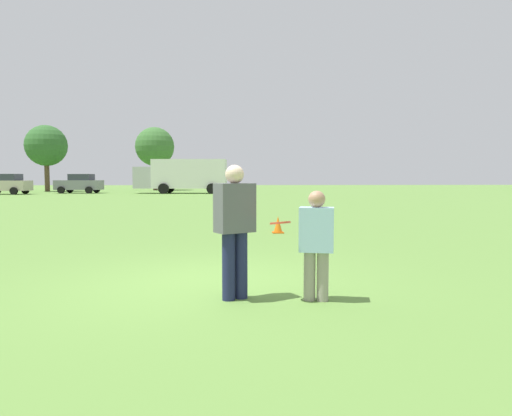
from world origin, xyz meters
name	(u,v)px	position (x,y,z in m)	size (l,w,h in m)	color
ground_plane	(205,283)	(0.00, 0.00, 0.00)	(154.25, 154.25, 0.00)	#608C3D
player_thrower	(235,224)	(0.44, -0.94, 1.00)	(0.57, 0.48, 1.77)	#1E234C
player_defender	(316,240)	(1.50, -1.07, 0.80)	(0.49, 0.34, 1.43)	gray
frisbee	(280,223)	(1.03, -1.08, 1.02)	(0.27, 0.27, 0.07)	#E54C33
traffic_cone	(278,225)	(1.70, 6.13, 0.23)	(0.32, 0.32, 0.48)	#D8590C
parked_car_mid_left	(6,184)	(-19.82, 35.45, 0.92)	(4.30, 2.42, 1.82)	#B7AD99
parked_car_center	(80,183)	(-14.14, 37.95, 0.92)	(4.30, 2.42, 1.82)	slate
box_truck	(183,175)	(-4.24, 37.00, 1.75)	(8.63, 3.35, 3.18)	white
tree_center_elm	(46,146)	(-19.22, 43.22, 4.81)	(4.30, 4.30, 6.99)	brown
tree_east_birch	(155,147)	(-8.53, 47.19, 4.98)	(4.45, 4.45, 7.24)	brown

